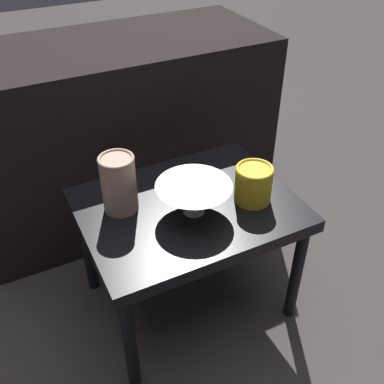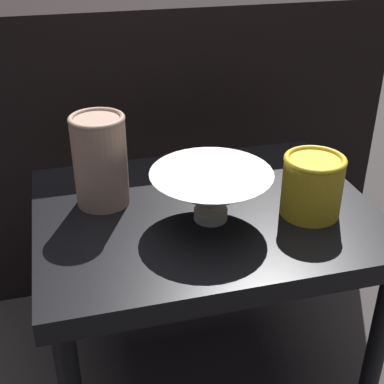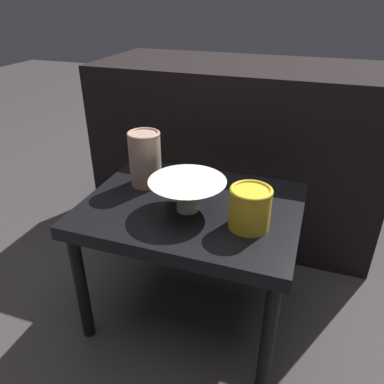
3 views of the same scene
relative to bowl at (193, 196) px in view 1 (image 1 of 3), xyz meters
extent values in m
plane|color=#383333|center=(0.00, 0.04, -0.47)|extent=(8.00, 8.00, 0.00)
cube|color=black|center=(0.00, 0.04, -0.07)|extent=(0.62, 0.48, 0.04)
cylinder|color=black|center=(-0.27, -0.17, -0.28)|extent=(0.04, 0.04, 0.38)
cylinder|color=black|center=(0.28, -0.17, -0.28)|extent=(0.04, 0.04, 0.38)
cylinder|color=black|center=(-0.27, 0.24, -0.28)|extent=(0.04, 0.04, 0.38)
cylinder|color=black|center=(0.28, 0.24, -0.28)|extent=(0.04, 0.04, 0.38)
cube|color=black|center=(0.00, 0.64, -0.12)|extent=(1.15, 0.50, 0.71)
cylinder|color=silver|center=(0.00, 0.00, -0.05)|extent=(0.06, 0.06, 0.02)
cone|color=silver|center=(0.00, 0.00, 0.00)|extent=(0.21, 0.21, 0.07)
cylinder|color=tan|center=(-0.18, 0.11, 0.03)|extent=(0.10, 0.10, 0.17)
torus|color=tan|center=(-0.18, 0.11, 0.11)|extent=(0.10, 0.10, 0.01)
cylinder|color=gold|center=(0.18, -0.03, 0.00)|extent=(0.11, 0.11, 0.11)
torus|color=gold|center=(0.18, -0.03, 0.05)|extent=(0.11, 0.11, 0.01)
camera|label=1|loc=(-0.45, -0.88, 0.76)|focal=42.00mm
camera|label=2|loc=(-0.24, -0.78, 0.45)|focal=50.00mm
camera|label=3|loc=(0.31, -0.85, 0.49)|focal=35.00mm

